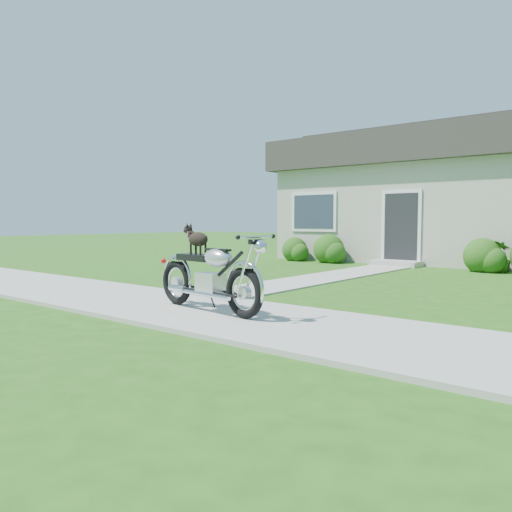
{
  "coord_description": "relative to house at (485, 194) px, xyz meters",
  "views": [
    {
      "loc": [
        4.34,
        -4.99,
        1.29
      ],
      "look_at": [
        -0.49,
        1.0,
        0.75
      ],
      "focal_mm": 35.0,
      "sensor_mm": 36.0,
      "label": 1
    }
  ],
  "objects": [
    {
      "name": "ground",
      "position": [
        0.0,
        -11.99,
        -2.16
      ],
      "size": [
        80.0,
        80.0,
        0.0
      ],
      "primitive_type": "plane",
      "color": "#235114",
      "rests_on": "ground"
    },
    {
      "name": "sidewalk",
      "position": [
        0.0,
        -11.99,
        -2.14
      ],
      "size": [
        24.0,
        2.2,
        0.04
      ],
      "primitive_type": "cube",
      "color": "#9E9B93",
      "rests_on": "ground"
    },
    {
      "name": "walkway",
      "position": [
        -1.5,
        -6.99,
        -2.14
      ],
      "size": [
        1.2,
        8.0,
        0.03
      ],
      "primitive_type": "cube",
      "color": "#9E9B93",
      "rests_on": "ground"
    },
    {
      "name": "house",
      "position": [
        0.0,
        0.0,
        0.0
      ],
      "size": [
        12.6,
        7.03,
        4.5
      ],
      "color": "#B6B2A4",
      "rests_on": "ground"
    },
    {
      "name": "shrub_row",
      "position": [
        0.86,
        -3.49,
        -1.71
      ],
      "size": [
        10.26,
        1.19,
        1.19
      ],
      "color": "#254F15",
      "rests_on": "ground"
    },
    {
      "name": "potted_plant_left",
      "position": [
        -3.73,
        -3.44,
        -1.81
      ],
      "size": [
        0.77,
        0.8,
        0.69
      ],
      "primitive_type": "imported",
      "rotation": [
        0.0,
        0.0,
        4.22
      ],
      "color": "#155015",
      "rests_on": "ground"
    },
    {
      "name": "potted_plant_right",
      "position": [
        1.31,
        -3.44,
        -1.76
      ],
      "size": [
        0.6,
        0.6,
        0.8
      ],
      "primitive_type": "imported",
      "rotation": [
        0.0,
        0.0,
        2.69
      ],
      "color": "#396E1E",
      "rests_on": "ground"
    },
    {
      "name": "motorcycle_with_dog",
      "position": [
        -0.46,
        -12.06,
        -1.6
      ],
      "size": [
        2.22,
        0.63,
        1.19
      ],
      "rotation": [
        0.0,
        0.0,
        -0.13
      ],
      "color": "black",
      "rests_on": "sidewalk"
    }
  ]
}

